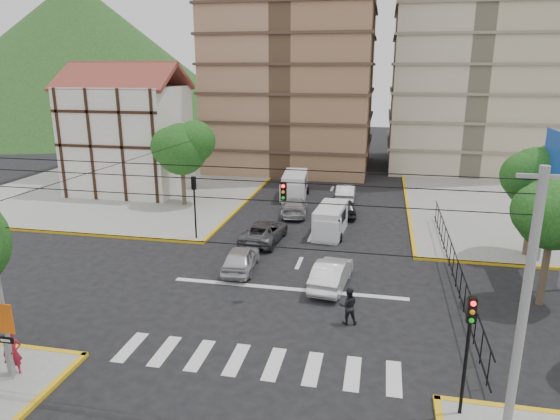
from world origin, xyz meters
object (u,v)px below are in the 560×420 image
(traffic_light_nw, at_px, (194,197))
(car_white_front_right, at_px, (331,273))
(district_sign, at_px, (4,326))
(pedestrian_sw_corner, at_px, (13,353))
(car_silver_front_left, at_px, (241,259))
(pedestrian_crosswalk, at_px, (348,306))
(van_right_lane, at_px, (330,222))
(van_left_lane, at_px, (294,186))
(traffic_light_se, at_px, (468,337))

(traffic_light_nw, distance_m, car_white_front_right, 11.88)
(district_sign, relative_size, pedestrian_sw_corner, 1.78)
(car_silver_front_left, bearing_deg, pedestrian_crosswalk, 138.09)
(van_right_lane, distance_m, car_silver_front_left, 8.80)
(van_right_lane, distance_m, van_left_lane, 10.72)
(traffic_light_se, distance_m, car_silver_front_left, 15.75)
(traffic_light_se, relative_size, van_right_lane, 0.92)
(van_right_lane, distance_m, pedestrian_crosswalk, 12.90)
(van_left_lane, distance_m, car_white_front_right, 19.28)
(traffic_light_nw, bearing_deg, van_left_lane, 69.55)
(traffic_light_nw, bearing_deg, district_sign, -93.36)
(district_sign, bearing_deg, van_right_lane, 63.18)
(traffic_light_nw, distance_m, district_sign, 17.08)
(traffic_light_se, bearing_deg, car_white_front_right, 119.31)
(traffic_light_nw, xyz_separation_m, van_right_lane, (9.09, 2.93, -2.10))
(van_right_lane, distance_m, pedestrian_sw_corner, 22.12)
(traffic_light_se, relative_size, car_white_front_right, 0.94)
(van_left_lane, height_order, pedestrian_sw_corner, van_left_lane)
(traffic_light_se, relative_size, car_silver_front_left, 1.01)
(traffic_light_se, xyz_separation_m, car_silver_front_left, (-11.03, 10.99, -2.37))
(pedestrian_crosswalk, bearing_deg, van_right_lane, -91.45)
(district_sign, bearing_deg, traffic_light_se, 4.95)
(van_right_lane, height_order, car_white_front_right, van_right_lane)
(van_left_lane, bearing_deg, pedestrian_sw_corner, -106.70)
(pedestrian_crosswalk, bearing_deg, car_white_front_right, -84.51)
(traffic_light_nw, xyz_separation_m, pedestrian_crosswalk, (11.30, -9.78, -2.21))
(pedestrian_sw_corner, bearing_deg, district_sign, -107.28)
(car_silver_front_left, distance_m, pedestrian_sw_corner, 13.36)
(district_sign, xyz_separation_m, pedestrian_crosswalk, (12.30, 7.25, -1.55))
(car_white_front_right, bearing_deg, traffic_light_nw, -23.37)
(car_white_front_right, height_order, pedestrian_crosswalk, pedestrian_crosswalk)
(pedestrian_sw_corner, xyz_separation_m, pedestrian_crosswalk, (12.45, 6.90, -0.14))
(district_sign, distance_m, van_left_lane, 30.34)
(van_right_lane, xyz_separation_m, van_left_lane, (-4.35, 9.79, 0.11))
(car_silver_front_left, distance_m, car_white_front_right, 5.66)
(traffic_light_se, relative_size, van_left_lane, 0.83)
(van_left_lane, distance_m, pedestrian_crosswalk, 23.44)
(district_sign, height_order, car_silver_front_left, district_sign)
(traffic_light_nw, xyz_separation_m, car_silver_front_left, (4.57, -4.61, -2.37))
(pedestrian_crosswalk, bearing_deg, traffic_light_nw, -52.20)
(district_sign, distance_m, van_right_lane, 22.42)
(traffic_light_nw, xyz_separation_m, van_left_lane, (4.74, 12.72, -1.98))
(pedestrian_sw_corner, bearing_deg, car_silver_front_left, 25.14)
(traffic_light_nw, distance_m, van_left_lane, 13.72)
(pedestrian_sw_corner, relative_size, pedestrian_crosswalk, 0.99)
(district_sign, xyz_separation_m, van_left_lane, (5.74, 29.76, -1.32))
(van_left_lane, xyz_separation_m, car_silver_front_left, (-0.18, -17.33, -0.39))
(traffic_light_se, height_order, van_right_lane, traffic_light_se)
(car_silver_front_left, height_order, pedestrian_crosswalk, pedestrian_crosswalk)
(traffic_light_nw, relative_size, van_right_lane, 0.92)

